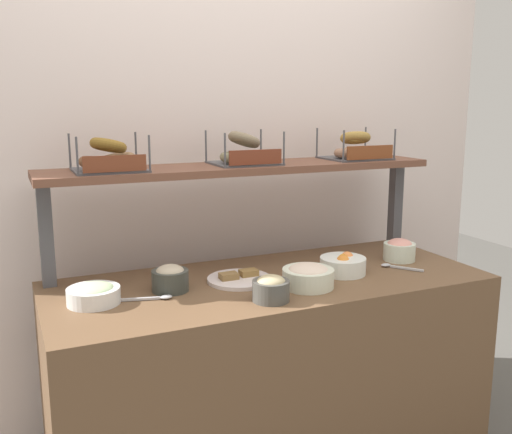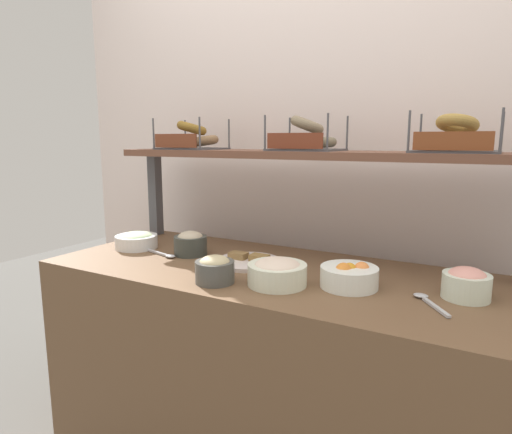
% 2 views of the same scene
% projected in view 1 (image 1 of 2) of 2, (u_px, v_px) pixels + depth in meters
% --- Properties ---
extents(back_wall, '(2.93, 0.06, 2.40)m').
position_uv_depth(back_wall, '(220.00, 176.00, 2.69)').
color(back_wall, silver).
rests_on(back_wall, ground_plane).
extents(deli_counter, '(1.73, 0.70, 0.85)m').
position_uv_depth(deli_counter, '(270.00, 378.00, 2.35)').
color(deli_counter, brown).
rests_on(deli_counter, ground_plane).
extents(shelf_riser_left, '(0.05, 0.05, 0.40)m').
position_uv_depth(shelf_riser_left, '(46.00, 235.00, 2.15)').
color(shelf_riser_left, '#4C4C51').
rests_on(shelf_riser_left, deli_counter).
extents(shelf_riser_right, '(0.05, 0.05, 0.40)m').
position_uv_depth(shelf_riser_right, '(395.00, 204.00, 2.79)').
color(shelf_riser_right, '#4C4C51').
rests_on(shelf_riser_right, deli_counter).
extents(upper_shelf, '(1.69, 0.32, 0.03)m').
position_uv_depth(upper_shelf, '(243.00, 168.00, 2.43)').
color(upper_shelf, brown).
rests_on(upper_shelf, shelf_riser_left).
extents(bowl_tuna_salad, '(0.14, 0.14, 0.10)m').
position_uv_depth(bowl_tuna_salad, '(170.00, 278.00, 2.12)').
color(bowl_tuna_salad, '#393D37').
rests_on(bowl_tuna_salad, deli_counter).
extents(bowl_fruit_salad, '(0.19, 0.19, 0.08)m').
position_uv_depth(bowl_fruit_salad, '(343.00, 265.00, 2.34)').
color(bowl_fruit_salad, white).
rests_on(bowl_fruit_salad, deli_counter).
extents(bowl_potato_salad, '(0.20, 0.20, 0.09)m').
position_uv_depth(bowl_potato_salad, '(308.00, 276.00, 2.17)').
color(bowl_potato_salad, silver).
rests_on(bowl_potato_salad, deli_counter).
extents(bowl_scallion_spread, '(0.18, 0.18, 0.07)m').
position_uv_depth(bowl_scallion_spread, '(93.00, 293.00, 1.99)').
color(bowl_scallion_spread, white).
rests_on(bowl_scallion_spread, deli_counter).
extents(bowl_lox_spread, '(0.14, 0.14, 0.10)m').
position_uv_depth(bowl_lox_spread, '(399.00, 250.00, 2.54)').
color(bowl_lox_spread, silver).
rests_on(bowl_lox_spread, deli_counter).
extents(bowl_hummus, '(0.13, 0.13, 0.09)m').
position_uv_depth(bowl_hummus, '(271.00, 288.00, 2.02)').
color(bowl_hummus, '#4E4E49').
rests_on(bowl_hummus, deli_counter).
extents(serving_plate_white, '(0.25, 0.25, 0.04)m').
position_uv_depth(serving_plate_white, '(239.00, 279.00, 2.24)').
color(serving_plate_white, white).
rests_on(serving_plate_white, deli_counter).
extents(serving_spoon_near_plate, '(0.12, 0.15, 0.01)m').
position_uv_depth(serving_spoon_near_plate, '(395.00, 266.00, 2.42)').
color(serving_spoon_near_plate, '#B7B7BC').
rests_on(serving_spoon_near_plate, deli_counter).
extents(serving_spoon_by_edge, '(0.18, 0.06, 0.01)m').
position_uv_depth(serving_spoon_by_edge, '(155.00, 298.00, 2.03)').
color(serving_spoon_by_edge, '#B7B7BC').
rests_on(serving_spoon_by_edge, deli_counter).
extents(bagel_basket_cinnamon_raisin, '(0.27, 0.25, 0.14)m').
position_uv_depth(bagel_basket_cinnamon_raisin, '(109.00, 159.00, 2.18)').
color(bagel_basket_cinnamon_raisin, '#4C4C51').
rests_on(bagel_basket_cinnamon_raisin, upper_shelf).
extents(bagel_basket_poppy, '(0.28, 0.25, 0.15)m').
position_uv_depth(bagel_basket_poppy, '(244.00, 153.00, 2.42)').
color(bagel_basket_poppy, '#4C4C51').
rests_on(bagel_basket_poppy, upper_shelf).
extents(bagel_basket_everything, '(0.28, 0.25, 0.14)m').
position_uv_depth(bagel_basket_everything, '(355.00, 149.00, 2.64)').
color(bagel_basket_everything, '#4C4C51').
rests_on(bagel_basket_everything, upper_shelf).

